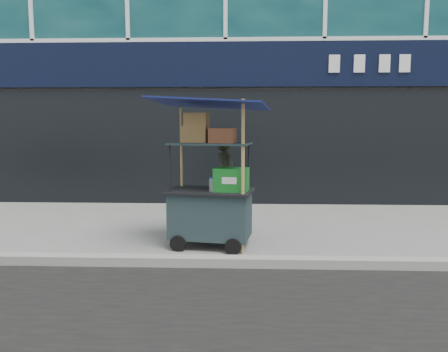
{
  "coord_description": "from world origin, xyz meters",
  "views": [
    {
      "loc": [
        0.32,
        -5.27,
        1.72
      ],
      "look_at": [
        0.07,
        1.2,
        0.93
      ],
      "focal_mm": 35.0,
      "sensor_mm": 36.0,
      "label": 1
    }
  ],
  "objects": [
    {
      "name": "ground",
      "position": [
        0.0,
        0.0,
        0.0
      ],
      "size": [
        80.0,
        80.0,
        0.0
      ],
      "primitive_type": "plane",
      "color": "slate",
      "rests_on": "ground"
    },
    {
      "name": "curb",
      "position": [
        0.0,
        -0.2,
        0.06
      ],
      "size": [
        80.0,
        0.18,
        0.12
      ],
      "primitive_type": "cube",
      "color": "gray",
      "rests_on": "ground"
    },
    {
      "name": "vendor_cart",
      "position": [
        -0.08,
        0.66,
        0.72
      ],
      "size": [
        1.67,
        1.31,
        2.06
      ],
      "rotation": [
        0.0,
        0.0,
        -0.16
      ],
      "color": "#19282B",
      "rests_on": "ground"
    },
    {
      "name": "vendor_man",
      "position": [
        0.11,
        1.22,
        0.8
      ],
      "size": [
        0.51,
        0.65,
        1.59
      ],
      "primitive_type": "imported",
      "rotation": [
        0.0,
        0.0,
        1.81
      ],
      "color": "#25281D",
      "rests_on": "ground"
    }
  ]
}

